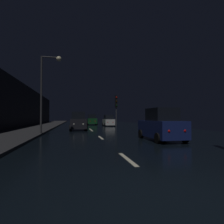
# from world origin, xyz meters

# --- Properties ---
(ground) EXTENTS (25.89, 84.00, 0.02)m
(ground) POSITION_xyz_m (0.00, 24.50, -0.01)
(ground) COLOR black
(sidewalk_left) EXTENTS (4.40, 84.00, 0.15)m
(sidewalk_left) POSITION_xyz_m (-6.74, 24.50, 0.07)
(sidewalk_left) COLOR #28282B
(sidewalk_left) RESTS_ON ground
(building_facade_left) EXTENTS (0.80, 63.00, 6.24)m
(building_facade_left) POSITION_xyz_m (-9.34, 21.00, 3.12)
(building_facade_left) COLOR black
(building_facade_left) RESTS_ON ground
(lane_centerline) EXTENTS (0.16, 36.33, 0.01)m
(lane_centerline) POSITION_xyz_m (0.00, 19.89, 0.01)
(lane_centerline) COLOR beige
(lane_centerline) RESTS_ON ground
(traffic_light_far_right) EXTENTS (0.34, 0.47, 4.87)m
(traffic_light_far_right) POSITION_xyz_m (4.45, 25.22, 3.54)
(traffic_light_far_right) COLOR #38383A
(traffic_light_far_right) RESTS_ON ground
(streetlamp_overhead) EXTENTS (1.70, 0.44, 6.73)m
(streetlamp_overhead) POSITION_xyz_m (-4.17, 13.14, 4.51)
(streetlamp_overhead) COLOR #2D2D30
(streetlamp_overhead) RESTS_ON ground
(car_approaching_headlights) EXTENTS (1.94, 4.20, 2.12)m
(car_approaching_headlights) POSITION_xyz_m (-1.48, 18.83, 0.97)
(car_approaching_headlights) COLOR black
(car_approaching_headlights) RESTS_ON ground
(car_parked_right_far) EXTENTS (1.70, 3.68, 1.86)m
(car_parked_right_far) POSITION_xyz_m (3.64, 27.66, 0.85)
(car_parked_right_far) COLOR silver
(car_parked_right_far) RESTS_ON ground
(car_distant_taillights) EXTENTS (1.87, 4.04, 2.03)m
(car_distant_taillights) POSITION_xyz_m (1.38, 33.49, 0.93)
(car_distant_taillights) COLOR #0F3819
(car_distant_taillights) RESTS_ON ground
(car_parked_right_near) EXTENTS (1.91, 4.14, 2.08)m
(car_parked_right_near) POSITION_xyz_m (3.64, 7.91, 0.95)
(car_parked_right_near) COLOR #141E51
(car_parked_right_near) RESTS_ON ground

